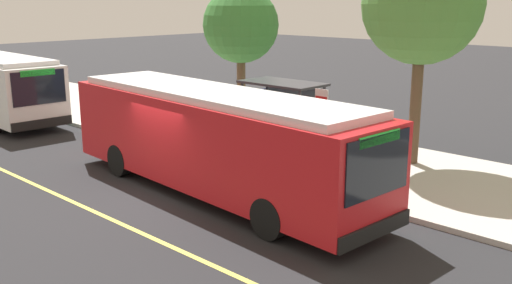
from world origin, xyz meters
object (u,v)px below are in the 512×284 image
Objects in this scene: waiting_bench at (285,139)px; pedestrian_commuter at (350,143)px; transit_bus_main at (214,138)px; route_sign_post at (321,123)px.

pedestrian_commuter is (3.10, -0.54, 0.48)m from waiting_bench.
pedestrian_commuter is (1.96, 3.81, -0.50)m from transit_bus_main.
route_sign_post is at bearing 50.43° from transit_bus_main.
route_sign_post is 1.66× the size of pedestrian_commuter.
waiting_bench is at bearing 170.05° from pedestrian_commuter.
transit_bus_main is at bearing -129.57° from route_sign_post.
pedestrian_commuter is at bearing 88.99° from route_sign_post.
waiting_bench is at bearing 146.73° from route_sign_post.
route_sign_post is 1.69m from pedestrian_commuter.
transit_bus_main is 4.61m from waiting_bench.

